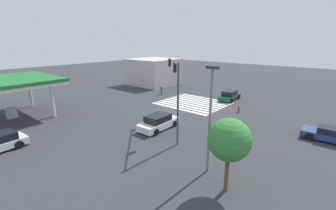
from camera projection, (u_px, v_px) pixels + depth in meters
ground_plane at (168, 112)px, 29.40m from camera, size 140.37×140.37×0.00m
crosswalk_markings at (193, 103)px, 33.73m from camera, size 9.46×8.20×0.01m
traffic_signal_mast at (175, 82)px, 21.04m from camera, size 5.76×5.76×7.29m
car_0 at (230, 95)px, 35.31m from camera, size 2.36×4.91×1.51m
car_1 at (159, 122)px, 23.67m from camera, size 2.27×4.89×1.54m
car_3 at (328, 134)px, 20.81m from camera, size 4.29×2.25×1.33m
gas_station_canopy at (6, 83)px, 25.99m from camera, size 10.15×10.15×4.74m
corner_building at (154, 72)px, 47.77m from camera, size 8.93×8.93×5.37m
pedestrian at (162, 90)px, 38.74m from camera, size 0.41×0.41×1.61m
street_light_pole_a at (210, 111)px, 14.83m from camera, size 0.80×0.36×7.47m
tree_corner_a at (229, 140)px, 13.07m from camera, size 2.57×2.57×4.71m
fire_hydrant at (239, 109)px, 29.21m from camera, size 0.22×0.22×0.86m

